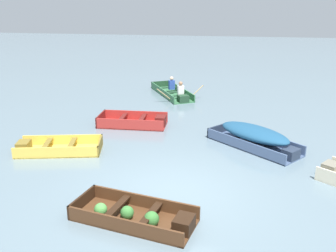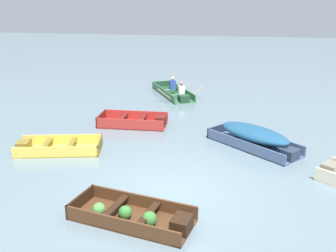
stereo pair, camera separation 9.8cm
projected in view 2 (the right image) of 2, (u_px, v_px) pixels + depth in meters
ground_plane at (170, 192)px, 9.07m from camera, size 80.00×80.00×0.00m
dinghy_dark_varnish_foreground at (135, 216)px, 7.84m from camera, size 2.76×1.57×0.35m
skiff_slate_blue_near_moored at (255, 136)px, 11.67m from camera, size 3.00×2.74×0.67m
skiff_yellow_mid_moored at (55, 147)px, 11.46m from camera, size 2.68×1.60×0.35m
skiff_red_far_moored at (136, 122)px, 13.80m from camera, size 2.51×1.22×0.39m
rowboat_green_with_crew at (174, 92)px, 17.95m from camera, size 2.87×3.49×0.91m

